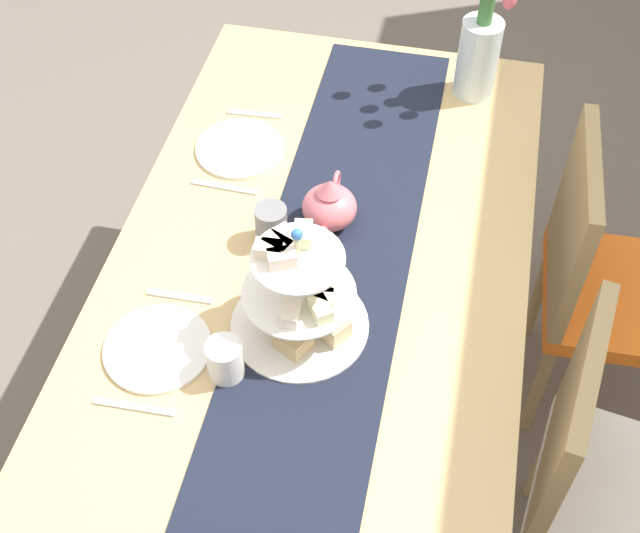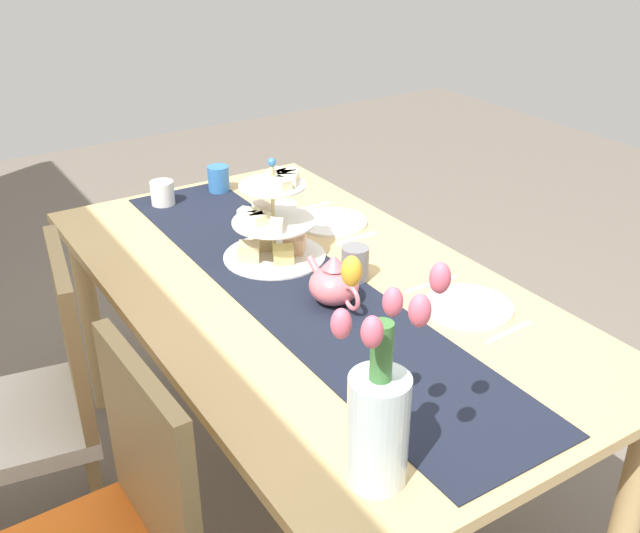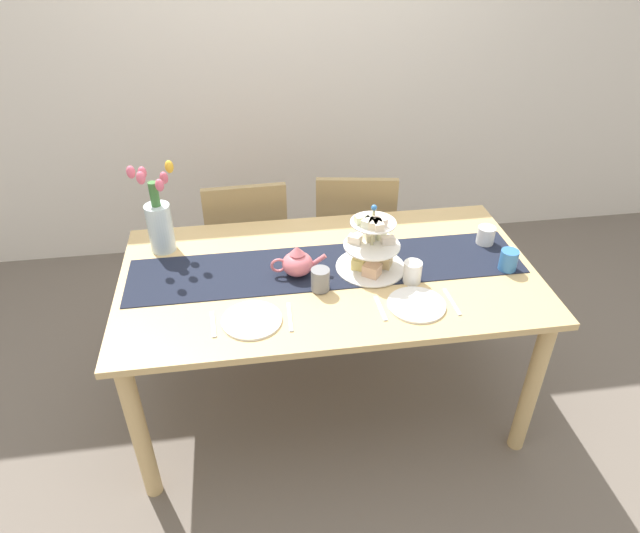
{
  "view_description": "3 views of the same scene",
  "coord_description": "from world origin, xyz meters",
  "px_view_note": "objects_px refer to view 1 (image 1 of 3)",
  "views": [
    {
      "loc": [
        1.23,
        0.27,
        2.24
      ],
      "look_at": [
        0.04,
        0.02,
        0.82
      ],
      "focal_mm": 47.14,
      "sensor_mm": 36.0,
      "label": 1
    },
    {
      "loc": [
        -1.51,
        0.92,
        1.73
      ],
      "look_at": [
        -0.02,
        -0.03,
        0.82
      ],
      "focal_mm": 41.09,
      "sensor_mm": 36.0,
      "label": 2
    },
    {
      "loc": [
        -0.33,
        -1.95,
        2.14
      ],
      "look_at": [
        -0.04,
        0.01,
        0.8
      ],
      "focal_mm": 31.58,
      "sensor_mm": 36.0,
      "label": 3
    }
  ],
  "objects_px": {
    "teapot": "(330,205)",
    "knife_right": "(134,407)",
    "tiered_cake_stand": "(299,299)",
    "dinner_plate_left": "(240,148)",
    "fork_left": "(254,114)",
    "dinner_plate_right": "(158,348)",
    "mug_white_text": "(225,360)",
    "mug_grey": "(271,224)",
    "dining_table": "(318,291)",
    "chair_right": "(602,479)",
    "tulip_vase": "(480,45)",
    "knife_left": "(224,187)",
    "chair_left": "(601,278)",
    "fork_right": "(179,296)"
  },
  "relations": [
    {
      "from": "tulip_vase",
      "to": "mug_grey",
      "type": "distance_m",
      "value": 0.78
    },
    {
      "from": "dining_table",
      "to": "tulip_vase",
      "type": "height_order",
      "value": "tulip_vase"
    },
    {
      "from": "knife_right",
      "to": "mug_grey",
      "type": "relative_size",
      "value": 1.79
    },
    {
      "from": "tiered_cake_stand",
      "to": "knife_left",
      "type": "distance_m",
      "value": 0.48
    },
    {
      "from": "knife_left",
      "to": "mug_grey",
      "type": "xyz_separation_m",
      "value": [
        0.14,
        0.16,
        0.05
      ]
    },
    {
      "from": "dinner_plate_right",
      "to": "fork_left",
      "type": "bearing_deg",
      "value": 180.0
    },
    {
      "from": "knife_left",
      "to": "chair_right",
      "type": "bearing_deg",
      "value": 65.23
    },
    {
      "from": "teapot",
      "to": "mug_grey",
      "type": "relative_size",
      "value": 2.51
    },
    {
      "from": "fork_left",
      "to": "knife_left",
      "type": "distance_m",
      "value": 0.29
    },
    {
      "from": "dining_table",
      "to": "tiered_cake_stand",
      "type": "relative_size",
      "value": 5.81
    },
    {
      "from": "knife_left",
      "to": "dinner_plate_right",
      "type": "distance_m",
      "value": 0.5
    },
    {
      "from": "dinner_plate_left",
      "to": "fork_right",
      "type": "height_order",
      "value": "dinner_plate_left"
    },
    {
      "from": "teapot",
      "to": "fork_left",
      "type": "bearing_deg",
      "value": -141.35
    },
    {
      "from": "dinner_plate_left",
      "to": "fork_left",
      "type": "distance_m",
      "value": 0.15
    },
    {
      "from": "tiered_cake_stand",
      "to": "fork_right",
      "type": "distance_m",
      "value": 0.3
    },
    {
      "from": "dining_table",
      "to": "fork_left",
      "type": "bearing_deg",
      "value": -149.95
    },
    {
      "from": "tiered_cake_stand",
      "to": "chair_left",
      "type": "bearing_deg",
      "value": 126.37
    },
    {
      "from": "tiered_cake_stand",
      "to": "dinner_plate_left",
      "type": "xyz_separation_m",
      "value": [
        -0.53,
        -0.28,
        -0.09
      ]
    },
    {
      "from": "dining_table",
      "to": "dinner_plate_left",
      "type": "distance_m",
      "value": 0.45
    },
    {
      "from": "chair_right",
      "to": "knife_left",
      "type": "xyz_separation_m",
      "value": [
        -0.46,
        -0.99,
        0.27
      ]
    },
    {
      "from": "tulip_vase",
      "to": "knife_left",
      "type": "bearing_deg",
      "value": -47.89
    },
    {
      "from": "dinner_plate_right",
      "to": "mug_white_text",
      "type": "relative_size",
      "value": 2.42
    },
    {
      "from": "knife_right",
      "to": "fork_left",
      "type": "bearing_deg",
      "value": 180.0
    },
    {
      "from": "mug_white_text",
      "to": "mug_grey",
      "type": "bearing_deg",
      "value": -179.88
    },
    {
      "from": "dinner_plate_right",
      "to": "dinner_plate_left",
      "type": "bearing_deg",
      "value": 180.0
    },
    {
      "from": "teapot",
      "to": "knife_right",
      "type": "xyz_separation_m",
      "value": [
        0.58,
        -0.28,
        -0.06
      ]
    },
    {
      "from": "tulip_vase",
      "to": "tiered_cake_stand",
      "type": "bearing_deg",
      "value": -17.77
    },
    {
      "from": "dinner_plate_left",
      "to": "knife_right",
      "type": "xyz_separation_m",
      "value": [
        0.79,
        0.0,
        -0.0
      ]
    },
    {
      "from": "knife_right",
      "to": "mug_white_text",
      "type": "relative_size",
      "value": 1.79
    },
    {
      "from": "mug_grey",
      "to": "mug_white_text",
      "type": "xyz_separation_m",
      "value": [
        0.38,
        0.0,
        -0.0
      ]
    },
    {
      "from": "chair_left",
      "to": "teapot",
      "type": "relative_size",
      "value": 3.82
    },
    {
      "from": "dining_table",
      "to": "teapot",
      "type": "height_order",
      "value": "teapot"
    },
    {
      "from": "chair_right",
      "to": "fork_left",
      "type": "bearing_deg",
      "value": -127.03
    },
    {
      "from": "chair_right",
      "to": "teapot",
      "type": "bearing_deg",
      "value": -119.14
    },
    {
      "from": "chair_left",
      "to": "fork_left",
      "type": "relative_size",
      "value": 6.07
    },
    {
      "from": "chair_left",
      "to": "fork_left",
      "type": "xyz_separation_m",
      "value": [
        -0.15,
        -0.99,
        0.27
      ]
    },
    {
      "from": "knife_right",
      "to": "tiered_cake_stand",
      "type": "bearing_deg",
      "value": 133.2
    },
    {
      "from": "fork_left",
      "to": "knife_left",
      "type": "xyz_separation_m",
      "value": [
        0.29,
        0.0,
        0.0
      ]
    },
    {
      "from": "chair_left",
      "to": "mug_white_text",
      "type": "relative_size",
      "value": 9.58
    },
    {
      "from": "chair_left",
      "to": "dining_table",
      "type": "bearing_deg",
      "value": -64.57
    },
    {
      "from": "teapot",
      "to": "knife_right",
      "type": "bearing_deg",
      "value": -25.73
    },
    {
      "from": "dinner_plate_right",
      "to": "mug_grey",
      "type": "relative_size",
      "value": 2.42
    },
    {
      "from": "tiered_cake_stand",
      "to": "knife_right",
      "type": "bearing_deg",
      "value": -46.8
    },
    {
      "from": "dining_table",
      "to": "teapot",
      "type": "xyz_separation_m",
      "value": [
        -0.13,
        0.0,
        0.16
      ]
    },
    {
      "from": "chair_left",
      "to": "tiered_cake_stand",
      "type": "relative_size",
      "value": 2.99
    },
    {
      "from": "fork_right",
      "to": "knife_left",
      "type": "bearing_deg",
      "value": 180.0
    },
    {
      "from": "dinner_plate_right",
      "to": "chair_right",
      "type": "bearing_deg",
      "value": 92.48
    },
    {
      "from": "tulip_vase",
      "to": "dinner_plate_right",
      "type": "distance_m",
      "value": 1.17
    },
    {
      "from": "chair_left",
      "to": "dinner_plate_left",
      "type": "relative_size",
      "value": 3.96
    },
    {
      "from": "knife_left",
      "to": "dinner_plate_right",
      "type": "xyz_separation_m",
      "value": [
        0.5,
        0.0,
        0.0
      ]
    }
  ]
}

